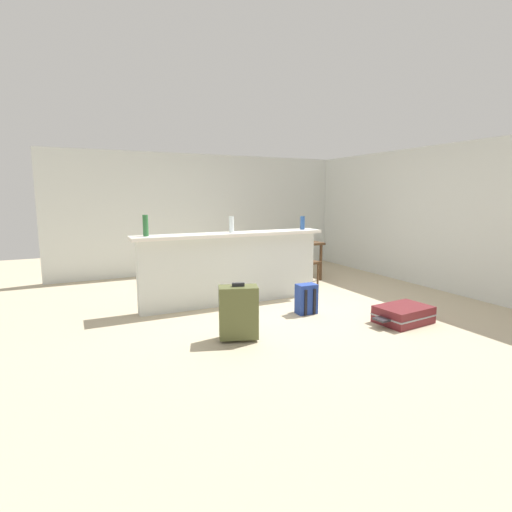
# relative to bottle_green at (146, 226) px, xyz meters

# --- Properties ---
(ground_plane) EXTENTS (13.00, 13.00, 0.05)m
(ground_plane) POSITION_rel_bottle_green_xyz_m (1.83, -0.37, -1.26)
(ground_plane) COLOR #BCAD8E
(wall_back) EXTENTS (6.60, 0.10, 2.50)m
(wall_back) POSITION_rel_bottle_green_xyz_m (1.83, 2.68, 0.01)
(wall_back) COLOR silver
(wall_back) RESTS_ON ground_plane
(wall_right) EXTENTS (0.10, 6.00, 2.50)m
(wall_right) POSITION_rel_bottle_green_xyz_m (4.88, -0.07, 0.01)
(wall_right) COLOR silver
(wall_right) RESTS_ON ground_plane
(partition_half_wall) EXTENTS (2.80, 0.20, 1.04)m
(partition_half_wall) POSITION_rel_bottle_green_xyz_m (1.25, -0.04, -0.72)
(partition_half_wall) COLOR silver
(partition_half_wall) RESTS_ON ground_plane
(bar_countertop) EXTENTS (2.96, 0.40, 0.05)m
(bar_countertop) POSITION_rel_bottle_green_xyz_m (1.25, -0.04, -0.17)
(bar_countertop) COLOR white
(bar_countertop) RESTS_ON partition_half_wall
(bottle_green) EXTENTS (0.07, 0.07, 0.29)m
(bottle_green) POSITION_rel_bottle_green_xyz_m (0.00, 0.00, 0.00)
(bottle_green) COLOR #2D6B38
(bottle_green) RESTS_ON bar_countertop
(bottle_clear) EXTENTS (0.07, 0.07, 0.24)m
(bottle_clear) POSITION_rel_bottle_green_xyz_m (1.25, -0.03, -0.02)
(bottle_clear) COLOR silver
(bottle_clear) RESTS_ON bar_countertop
(bottle_blue) EXTENTS (0.07, 0.07, 0.22)m
(bottle_blue) POSITION_rel_bottle_green_xyz_m (2.49, -0.05, -0.04)
(bottle_blue) COLOR #284C89
(bottle_blue) RESTS_ON bar_countertop
(dining_table) EXTENTS (1.10, 0.80, 0.74)m
(dining_table) POSITION_rel_bottle_green_xyz_m (2.93, 1.08, -0.59)
(dining_table) COLOR #4C331E
(dining_table) RESTS_ON ground_plane
(dining_chair_near_partition) EXTENTS (0.47, 0.47, 0.93)m
(dining_chair_near_partition) POSITION_rel_bottle_green_xyz_m (2.91, 0.59, -0.72)
(dining_chair_near_partition) COLOR #4C331E
(dining_chair_near_partition) RESTS_ON ground_plane
(dining_chair_far_side) EXTENTS (0.43, 0.43, 0.93)m
(dining_chair_far_side) POSITION_rel_bottle_green_xyz_m (3.00, 1.58, -0.72)
(dining_chair_far_side) COLOR #4C331E
(dining_chair_far_side) RESTS_ON ground_plane
(suitcase_flat_maroon) EXTENTS (0.85, 0.55, 0.22)m
(suitcase_flat_maroon) POSITION_rel_bottle_green_xyz_m (2.92, -1.85, -1.13)
(suitcase_flat_maroon) COLOR maroon
(suitcase_flat_maroon) RESTS_ON ground_plane
(backpack_blue) EXTENTS (0.29, 0.26, 0.42)m
(backpack_blue) POSITION_rel_bottle_green_xyz_m (1.99, -0.96, -1.04)
(backpack_blue) COLOR #233D93
(backpack_blue) RESTS_ON ground_plane
(suitcase_upright_olive) EXTENTS (0.49, 0.36, 0.67)m
(suitcase_upright_olive) POSITION_rel_bottle_green_xyz_m (0.74, -1.48, -0.91)
(suitcase_upright_olive) COLOR #51562D
(suitcase_upright_olive) RESTS_ON ground_plane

